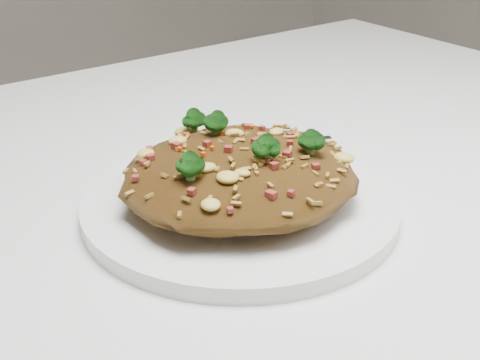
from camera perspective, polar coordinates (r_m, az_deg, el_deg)
name	(u,v)px	position (r m, az deg, el deg)	size (l,w,h in m)	color
dining_table	(196,277)	(0.64, -3.77, -8.30)	(1.20, 0.80, 0.75)	white
plate	(240,204)	(0.56, 0.00, -2.03)	(0.26, 0.26, 0.01)	white
fried_rice	(240,166)	(0.54, -0.01, 1.19)	(0.20, 0.18, 0.06)	brown
fork	(261,146)	(0.65, 1.77, 2.93)	(0.16, 0.07, 0.00)	silver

